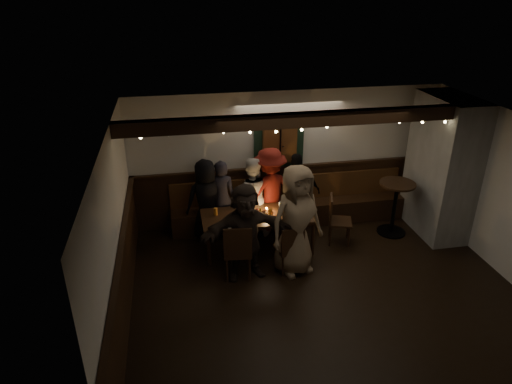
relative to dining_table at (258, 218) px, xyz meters
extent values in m
cube|color=black|center=(0.80, -1.40, -0.65)|extent=(6.00, 5.00, 0.01)
cube|color=black|center=(0.80, -1.40, 1.96)|extent=(6.00, 5.00, 0.01)
cube|color=white|center=(0.80, 1.11, 0.66)|extent=(6.00, 0.01, 2.60)
cube|color=white|center=(-2.21, -1.40, 0.66)|extent=(0.01, 5.00, 2.60)
cube|color=black|center=(0.80, 1.08, -0.09)|extent=(6.00, 0.05, 1.10)
cube|color=black|center=(-2.18, -1.40, -0.09)|extent=(0.05, 5.00, 1.10)
cube|color=slate|center=(3.45, 0.10, 0.66)|extent=(0.70, 1.40, 2.60)
cube|color=black|center=(0.80, 0.83, -0.42)|extent=(4.60, 0.45, 0.45)
cube|color=#562E12|center=(0.80, 1.01, 0.06)|extent=(4.60, 0.06, 0.50)
cube|color=black|center=(0.60, 1.04, 1.01)|extent=(0.95, 0.04, 1.00)
cube|color=#562E12|center=(0.60, 0.98, 1.01)|extent=(0.64, 0.12, 0.76)
cube|color=black|center=(0.80, -0.40, 1.85)|extent=(6.00, 0.16, 0.22)
sphere|color=#FFE599|center=(-1.80, -0.42, 1.72)|extent=(0.04, 0.04, 0.04)
sphere|color=#FFE599|center=(-1.40, -0.42, 1.74)|extent=(0.04, 0.04, 0.04)
sphere|color=#FFE599|center=(-1.00, -0.42, 1.75)|extent=(0.04, 0.04, 0.04)
sphere|color=#FFE599|center=(-0.60, -0.42, 1.73)|extent=(0.04, 0.04, 0.04)
sphere|color=#FFE599|center=(-0.20, -0.42, 1.71)|extent=(0.04, 0.04, 0.04)
sphere|color=#FFE599|center=(0.20, -0.42, 1.69)|extent=(0.04, 0.04, 0.04)
sphere|color=#FFE599|center=(0.60, -0.42, 1.70)|extent=(0.04, 0.04, 0.04)
sphere|color=#FFE599|center=(1.00, -0.42, 1.72)|extent=(0.04, 0.04, 0.04)
sphere|color=#FFE599|center=(1.40, -0.42, 1.74)|extent=(0.04, 0.04, 0.04)
sphere|color=#FFE599|center=(1.80, -0.42, 1.75)|extent=(0.04, 0.04, 0.04)
sphere|color=#FFE599|center=(2.20, -0.42, 1.73)|extent=(0.04, 0.04, 0.04)
sphere|color=#FFE599|center=(2.60, -0.42, 1.71)|extent=(0.04, 0.04, 0.04)
sphere|color=#FFE599|center=(3.00, -0.42, 1.69)|extent=(0.04, 0.04, 0.04)
sphere|color=#FFE599|center=(3.40, -0.42, 1.70)|extent=(0.04, 0.04, 0.04)
cube|color=black|center=(0.00, 0.00, 0.03)|extent=(1.96, 0.84, 0.06)
cylinder|color=black|center=(-0.90, -0.34, -0.32)|extent=(0.07, 0.07, 0.64)
cylinder|color=black|center=(-0.90, 0.35, -0.32)|extent=(0.07, 0.07, 0.64)
cylinder|color=black|center=(0.91, -0.34, -0.32)|extent=(0.07, 0.07, 0.64)
cylinder|color=black|center=(0.91, 0.35, -0.32)|extent=(0.07, 0.07, 0.64)
cylinder|color=#BF7226|center=(-0.72, 0.14, 0.12)|extent=(0.07, 0.07, 0.13)
cylinder|color=#BF7226|center=(-0.39, -0.22, 0.12)|extent=(0.07, 0.07, 0.13)
cylinder|color=silver|center=(-0.09, 0.18, 0.12)|extent=(0.07, 0.07, 0.13)
cylinder|color=#BF7226|center=(0.20, -0.06, 0.12)|extent=(0.07, 0.07, 0.13)
cylinder|color=silver|center=(0.45, 0.17, 0.12)|extent=(0.07, 0.07, 0.13)
cylinder|color=#BF7226|center=(0.69, -0.16, 0.12)|extent=(0.07, 0.07, 0.13)
cylinder|color=white|center=(-0.50, -0.28, 0.07)|extent=(0.24, 0.24, 0.01)
cube|color=#B2B2B7|center=(0.00, -0.04, 0.08)|extent=(0.15, 0.09, 0.05)
cylinder|color=#990C0C|center=(-0.03, -0.04, 0.13)|extent=(0.03, 0.03, 0.15)
cylinder|color=gold|center=(0.03, -0.04, 0.13)|extent=(0.03, 0.03, 0.15)
cylinder|color=silver|center=(0.16, 0.05, 0.10)|extent=(0.05, 0.05, 0.07)
sphere|color=#FFB24C|center=(0.16, 0.05, 0.15)|extent=(0.03, 0.03, 0.03)
cube|color=black|center=(-0.47, -0.70, -0.19)|extent=(0.49, 0.49, 0.04)
cube|color=black|center=(-0.49, -0.90, 0.09)|extent=(0.45, 0.09, 0.51)
cylinder|color=black|center=(-0.27, -0.54, -0.42)|extent=(0.04, 0.04, 0.43)
cylinder|color=black|center=(-0.31, -0.90, -0.42)|extent=(0.04, 0.04, 0.43)
cylinder|color=black|center=(-0.63, -0.50, -0.42)|extent=(0.04, 0.04, 0.43)
cylinder|color=black|center=(-0.67, -0.86, -0.42)|extent=(0.04, 0.04, 0.43)
cube|color=black|center=(0.38, -0.69, -0.24)|extent=(0.45, 0.45, 0.04)
cube|color=black|center=(0.40, -0.87, 0.01)|extent=(0.39, 0.10, 0.45)
cylinder|color=black|center=(0.51, -0.51, -0.45)|extent=(0.03, 0.03, 0.38)
cylinder|color=black|center=(0.56, -0.82, -0.45)|extent=(0.03, 0.03, 0.38)
cylinder|color=black|center=(0.19, -0.56, -0.45)|extent=(0.03, 0.03, 0.38)
cylinder|color=black|center=(0.24, -0.87, -0.45)|extent=(0.03, 0.03, 0.38)
cube|color=black|center=(1.52, -0.01, -0.22)|extent=(0.52, 0.52, 0.04)
cube|color=black|center=(1.34, 0.04, 0.04)|extent=(0.16, 0.40, 0.47)
cylinder|color=black|center=(1.63, -0.22, -0.44)|extent=(0.04, 0.04, 0.40)
cylinder|color=black|center=(1.31, -0.12, -0.44)|extent=(0.04, 0.04, 0.40)
cylinder|color=black|center=(1.73, 0.09, -0.44)|extent=(0.04, 0.04, 0.40)
cylinder|color=black|center=(1.41, 0.19, -0.44)|extent=(0.04, 0.04, 0.40)
cylinder|color=black|center=(2.63, 0.13, -0.62)|extent=(0.53, 0.53, 0.03)
cylinder|color=black|center=(2.63, 0.13, -0.13)|extent=(0.07, 0.07, 1.02)
cylinder|color=black|center=(2.63, 0.13, 0.38)|extent=(0.65, 0.65, 0.04)
imported|color=black|center=(-0.84, 0.66, 0.12)|extent=(0.84, 0.64, 1.52)
imported|color=black|center=(-0.55, 0.71, 0.10)|extent=(0.61, 0.47, 1.48)
imported|color=beige|center=(0.00, 0.63, 0.12)|extent=(0.84, 0.71, 1.53)
imported|color=#55110D|center=(0.35, 0.64, 0.20)|extent=(1.23, 0.94, 1.67)
imported|color=black|center=(0.87, 0.68, 0.12)|extent=(0.95, 0.53, 1.52)
imported|color=black|center=(-0.34, -0.73, 0.18)|extent=(1.56, 0.65, 1.63)
imported|color=#80684E|center=(0.48, -0.72, 0.30)|extent=(1.06, 0.85, 1.87)
camera|label=1|loc=(-1.33, -6.87, 3.80)|focal=32.00mm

